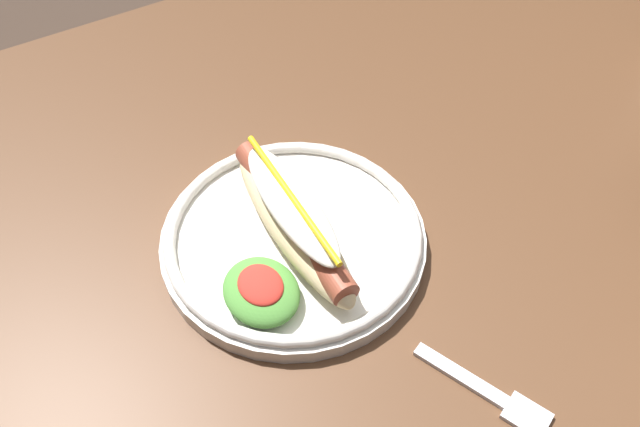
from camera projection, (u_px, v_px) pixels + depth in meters
name	position (u px, v px, depth m)	size (l,w,h in m)	color
dining_table	(499.00, 265.00, 0.75)	(1.10, 1.08, 0.74)	#51331E
hot_dog_plate	(292.00, 235.00, 0.63)	(0.26, 0.26, 0.08)	silver
fork	(491.00, 394.00, 0.54)	(0.12, 0.06, 0.00)	silver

